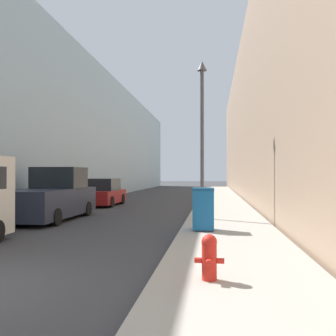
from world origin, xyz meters
TOP-DOWN VIEW (x-y plane):
  - sidewalk_right at (4.97, 18.00)m, footprint 3.02×60.00m
  - building_left_glass at (-10.25, 26.00)m, footprint 12.00×60.00m
  - building_right_stone at (12.58, 26.00)m, footprint 12.00×60.00m
  - fire_hydrant at (4.43, 0.95)m, footprint 0.48×0.37m
  - trash_bin at (4.19, 6.37)m, footprint 0.66×0.69m
  - lamppost at (4.05, 9.47)m, footprint 0.38×0.38m
  - pickup_truck at (-2.20, 9.68)m, footprint 2.24×5.46m
  - parked_sedan_near at (-2.09, 16.74)m, footprint 1.84×4.31m

SIDE VIEW (x-z plane):
  - sidewalk_right at x=4.97m, z-range 0.00..0.15m
  - fire_hydrant at x=4.43m, z-range 0.17..0.92m
  - parked_sedan_near at x=-2.09m, z-range -0.07..1.55m
  - trash_bin at x=4.19m, z-range 0.17..1.47m
  - pickup_truck at x=-2.20m, z-range -0.18..2.00m
  - lamppost at x=4.05m, z-range 0.59..6.76m
  - building_left_glass at x=-10.25m, z-range 0.00..10.50m
  - building_right_stone at x=12.58m, z-range 0.00..12.28m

